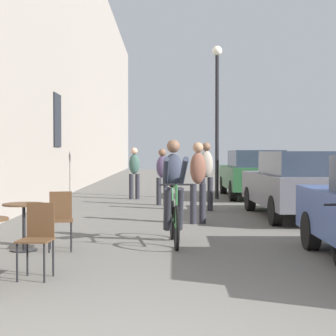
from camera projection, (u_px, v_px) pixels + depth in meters
The scene contains 12 objects.
building_facade_left at pixel (51, 33), 17.62m from camera, with size 0.54×68.00×10.81m.
cafe_chair_near_toward_wall at pixel (38, 235), 6.42m from camera, with size 0.42×0.42×0.89m.
cafe_table_mid at pixel (24, 217), 8.19m from camera, with size 0.64×0.64×0.72m.
cafe_chair_mid_toward_street at pixel (61, 216), 8.27m from camera, with size 0.43×0.43×0.89m.
cyclist_on_bicycle at pixel (174, 194), 8.91m from camera, with size 0.52×1.76×1.74m.
pedestrian_near at pixel (198, 178), 11.28m from camera, with size 0.37×0.29×1.71m.
pedestrian_mid at pixel (206, 172), 13.82m from camera, with size 0.35×0.26×1.75m.
pedestrian_far at pixel (162, 173), 15.25m from camera, with size 0.36×0.27×1.61m.
pedestrian_furthest at pixel (134, 170), 17.26m from camera, with size 0.35×0.25×1.65m.
street_lamp at pixel (217, 102), 17.23m from camera, with size 0.32×0.32×4.90m.
parked_car_second at pixel (297, 183), 12.31m from camera, with size 1.89×4.32×1.52m.
parked_car_third at pixel (253, 173), 17.91m from camera, with size 1.89×4.42×1.57m.
Camera 1 is at (0.24, -3.77, 1.50)m, focal length 57.68 mm.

